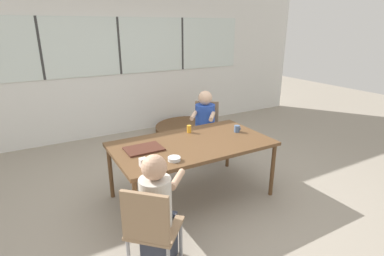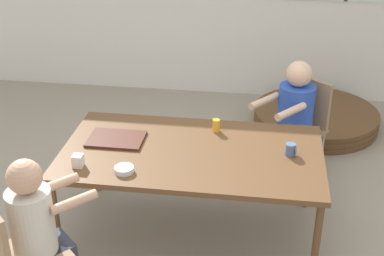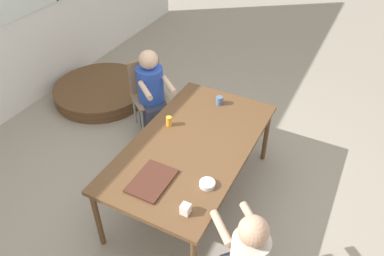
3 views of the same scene
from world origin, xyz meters
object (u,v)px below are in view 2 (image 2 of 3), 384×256
at_px(chair_for_woman_green_shirt, 304,119).
at_px(person_man_blue_shirt, 40,241).
at_px(person_woman_green_shirt, 292,128).
at_px(coffee_mug, 291,150).
at_px(bowl_white_shallow, 124,170).
at_px(juice_glass, 216,125).
at_px(folded_table_stack, 315,118).
at_px(milk_carton_small, 78,161).
at_px(chair_for_man_blue_shirt, 14,249).

bearing_deg(chair_for_woman_green_shirt, person_man_blue_shirt, 87.85).
relative_size(person_woman_green_shirt, coffee_mug, 12.41).
relative_size(person_woman_green_shirt, person_man_blue_shirt, 1.01).
bearing_deg(bowl_white_shallow, chair_for_woman_green_shirt, 47.95).
height_order(person_man_blue_shirt, juice_glass, person_man_blue_shirt).
bearing_deg(coffee_mug, folded_table_stack, 79.51).
bearing_deg(folded_table_stack, bowl_white_shallow, -122.08).
relative_size(chair_for_woman_green_shirt, milk_carton_small, 10.05).
relative_size(chair_for_woman_green_shirt, bowl_white_shallow, 6.69).
distance_m(coffee_mug, bowl_white_shallow, 1.16).
relative_size(chair_for_man_blue_shirt, person_man_blue_shirt, 0.81).
bearing_deg(person_man_blue_shirt, person_woman_green_shirt, 92.29).
relative_size(chair_for_man_blue_shirt, juice_glass, 9.03).
relative_size(person_man_blue_shirt, milk_carton_small, 12.44).
bearing_deg(person_woman_green_shirt, folded_table_stack, -67.11).
bearing_deg(folded_table_stack, person_man_blue_shirt, -123.41).
bearing_deg(person_woman_green_shirt, bowl_white_shallow, 86.80).
height_order(chair_for_man_blue_shirt, folded_table_stack, chair_for_man_blue_shirt).
distance_m(chair_for_woman_green_shirt, person_man_blue_shirt, 2.50).
height_order(person_woman_green_shirt, person_man_blue_shirt, person_woman_green_shirt).
bearing_deg(person_man_blue_shirt, bowl_white_shallow, 94.65).
bearing_deg(bowl_white_shallow, folded_table_stack, 57.92).
xyz_separation_m(chair_for_man_blue_shirt, person_woman_green_shirt, (1.66, 1.87, -0.03)).
relative_size(milk_carton_small, folded_table_stack, 0.07).
xyz_separation_m(person_man_blue_shirt, coffee_mug, (1.50, 0.88, 0.26)).
bearing_deg(bowl_white_shallow, juice_glass, 50.94).
bearing_deg(chair_for_woman_green_shirt, juice_glass, 84.53).
height_order(person_man_blue_shirt, folded_table_stack, person_man_blue_shirt).
bearing_deg(chair_for_man_blue_shirt, person_woman_green_shirt, 92.14).
height_order(person_woman_green_shirt, folded_table_stack, person_woman_green_shirt).
bearing_deg(juice_glass, bowl_white_shallow, -129.06).
height_order(juice_glass, milk_carton_small, juice_glass).
xyz_separation_m(person_man_blue_shirt, folded_table_stack, (1.86, 2.81, -0.41)).
height_order(milk_carton_small, folded_table_stack, milk_carton_small).
distance_m(chair_for_man_blue_shirt, bowl_white_shallow, 0.84).
height_order(chair_for_woman_green_shirt, milk_carton_small, chair_for_woman_green_shirt).
bearing_deg(chair_for_man_blue_shirt, folded_table_stack, 99.84).
bearing_deg(coffee_mug, chair_for_woman_green_shirt, 81.27).
height_order(person_man_blue_shirt, coffee_mug, person_man_blue_shirt).
distance_m(chair_for_woman_green_shirt, person_woman_green_shirt, 0.17).
relative_size(juice_glass, folded_table_stack, 0.07).
bearing_deg(person_man_blue_shirt, chair_for_man_blue_shirt, -90.00).
xyz_separation_m(coffee_mug, juice_glass, (-0.55, 0.29, 0.00)).
distance_m(chair_for_man_blue_shirt, folded_table_stack, 3.56).
distance_m(person_man_blue_shirt, coffee_mug, 1.76).
bearing_deg(chair_for_woman_green_shirt, milk_carton_small, 79.96).
xyz_separation_m(chair_for_man_blue_shirt, milk_carton_small, (0.20, 0.64, 0.24)).
relative_size(person_woman_green_shirt, juice_glass, 11.31).
xyz_separation_m(juice_glass, folded_table_stack, (0.91, 1.65, -0.67)).
distance_m(milk_carton_small, folded_table_stack, 2.97).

